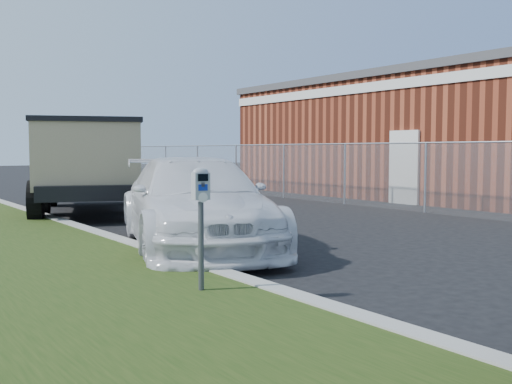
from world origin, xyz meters
TOP-DOWN VIEW (x-y plane):
  - ground at (0.00, 0.00)m, footprint 120.00×120.00m
  - chainlink_fence at (6.00, 7.00)m, footprint 0.06×30.06m
  - brick_building at (12.00, 8.00)m, footprint 9.20×14.20m
  - parking_meter at (-3.27, -0.68)m, footprint 0.19×0.14m
  - white_wagon at (-1.62, 2.49)m, footprint 3.62×5.55m
  - dump_truck at (-0.99, 9.31)m, footprint 4.27×6.62m

SIDE VIEW (x-z plane):
  - ground at x=0.00m, z-range 0.00..0.00m
  - white_wagon at x=-1.62m, z-range 0.00..1.49m
  - parking_meter at x=-3.27m, z-range 0.41..1.72m
  - chainlink_fence at x=6.00m, z-range -13.74..16.26m
  - dump_truck at x=-0.99m, z-range 0.15..2.60m
  - brick_building at x=12.00m, z-range 0.04..4.21m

